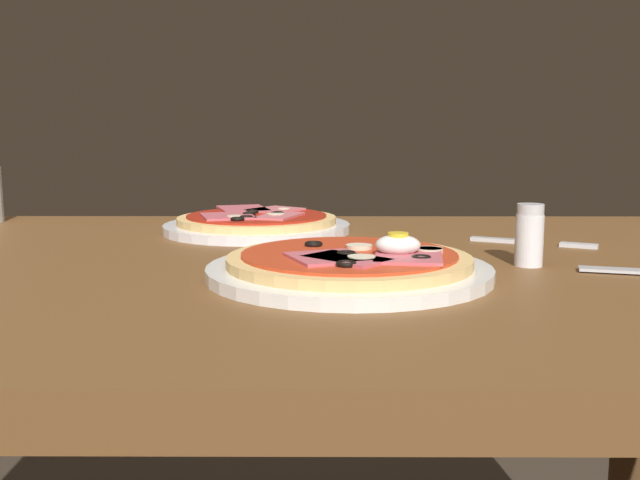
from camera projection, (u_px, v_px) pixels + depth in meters
The scene contains 5 objects.
dining_table at pixel (283, 354), 0.82m from camera, with size 1.26×0.82×0.73m.
pizza_foreground at pixel (351, 266), 0.71m from camera, with size 0.28×0.28×0.05m.
pizza_across_left at pixel (257, 224), 1.03m from camera, with size 0.27×0.27×0.03m.
fork at pixel (522, 242), 0.92m from camera, with size 0.15×0.08×0.00m.
salt_shaker at pixel (529, 235), 0.77m from camera, with size 0.03×0.03×0.07m.
Camera 1 is at (0.05, -0.79, 0.88)m, focal length 40.24 mm.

